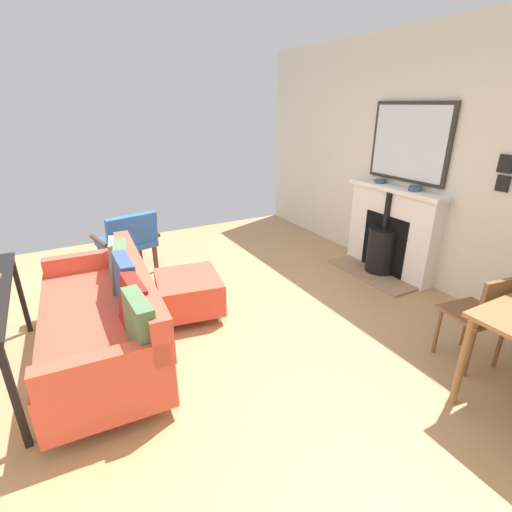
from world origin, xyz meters
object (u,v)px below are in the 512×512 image
at_px(mantel_bowl_near, 380,181).
at_px(ottoman, 189,292).
at_px(fireplace, 389,236).
at_px(armchair_accent, 128,239).
at_px(mantel_bowl_far, 415,188).
at_px(sofa, 106,317).
at_px(dining_chair_near_fireplace, 484,313).

relative_size(mantel_bowl_near, ottoman, 0.19).
height_order(fireplace, armchair_accent, fireplace).
bearing_deg(armchair_accent, fireplace, 152.20).
bearing_deg(fireplace, mantel_bowl_near, -95.38).
relative_size(mantel_bowl_far, sofa, 0.07).
bearing_deg(mantel_bowl_far, dining_chair_near_fireplace, 60.36).
bearing_deg(mantel_bowl_far, mantel_bowl_near, -90.00).
bearing_deg(fireplace, ottoman, -4.60).
xyz_separation_m(sofa, dining_chair_near_fireplace, (-2.56, 1.58, 0.13)).
bearing_deg(mantel_bowl_near, mantel_bowl_far, 90.00).
bearing_deg(sofa, mantel_bowl_far, 177.65).
height_order(mantel_bowl_far, sofa, mantel_bowl_far).
xyz_separation_m(mantel_bowl_near, mantel_bowl_far, (-0.00, 0.52, 0.01)).
relative_size(ottoman, dining_chair_near_fireplace, 0.91).
distance_m(fireplace, sofa, 3.36).
xyz_separation_m(mantel_bowl_near, armchair_accent, (2.86, -1.23, -0.65)).
xyz_separation_m(mantel_bowl_far, dining_chair_near_fireplace, (0.82, 1.44, -0.62)).
distance_m(sofa, ottoman, 0.88).
bearing_deg(mantel_bowl_near, fireplace, 84.62).
bearing_deg(dining_chair_near_fireplace, sofa, -31.65).
xyz_separation_m(mantel_bowl_near, sofa, (3.38, 0.38, -0.75)).
distance_m(mantel_bowl_near, sofa, 3.48).
distance_m(fireplace, mantel_bowl_far, 0.68).
distance_m(fireplace, ottoman, 2.55).
distance_m(mantel_bowl_far, sofa, 3.46).
relative_size(fireplace, armchair_accent, 1.64).
height_order(mantel_bowl_far, armchair_accent, mantel_bowl_far).
relative_size(fireplace, mantel_bowl_near, 9.27).
bearing_deg(dining_chair_near_fireplace, armchair_accent, -57.30).
height_order(mantel_bowl_far, dining_chair_near_fireplace, mantel_bowl_far).
xyz_separation_m(mantel_bowl_near, ottoman, (2.56, 0.07, -0.86)).
relative_size(fireplace, mantel_bowl_far, 9.19).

